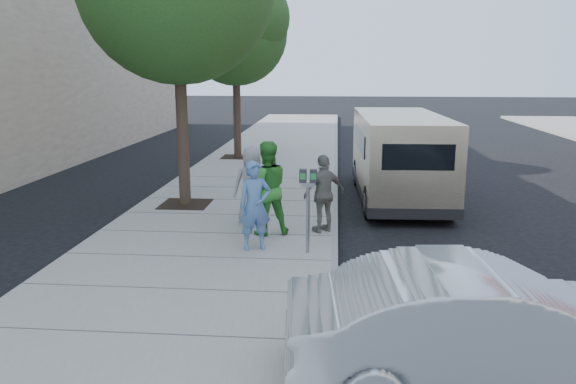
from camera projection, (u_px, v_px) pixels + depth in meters
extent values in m
plane|color=black|center=(265.00, 241.00, 11.54)|extent=(120.00, 120.00, 0.00)
cube|color=gray|center=(217.00, 236.00, 11.60)|extent=(5.00, 60.00, 0.15)
cube|color=gray|center=(335.00, 239.00, 11.40)|extent=(0.12, 60.00, 0.16)
cube|color=black|center=(186.00, 204.00, 14.03)|extent=(1.20, 1.20, 0.01)
cylinder|color=#38281E|center=(182.00, 125.00, 13.60)|extent=(0.28, 0.28, 3.96)
cube|color=black|center=(238.00, 157.00, 21.42)|extent=(1.20, 1.20, 0.01)
cylinder|color=#38281E|center=(237.00, 111.00, 21.04)|extent=(0.28, 0.28, 3.52)
sphere|color=#1A4F1E|center=(235.00, 33.00, 20.43)|extent=(3.80, 3.80, 3.80)
sphere|color=#1A4F1E|center=(250.00, 18.00, 19.88)|extent=(2.85, 2.85, 2.85)
sphere|color=#1A4F1E|center=(224.00, 26.00, 20.89)|extent=(2.66, 2.66, 2.66)
cylinder|color=gray|center=(308.00, 220.00, 10.23)|extent=(0.06, 0.06, 1.24)
cube|color=gray|center=(308.00, 184.00, 10.08)|extent=(0.25, 0.07, 0.09)
cube|color=#2D2D30|center=(303.00, 176.00, 10.06)|extent=(0.13, 0.11, 0.24)
cube|color=#2D2D30|center=(313.00, 176.00, 10.04)|extent=(0.13, 0.11, 0.24)
cube|color=beige|center=(399.00, 154.00, 14.85)|extent=(2.26, 5.67, 2.06)
cube|color=beige|center=(385.00, 156.00, 17.95)|extent=(1.93, 0.63, 0.88)
cube|color=black|center=(418.00, 157.00, 12.03)|extent=(1.56, 0.07, 0.57)
cylinder|color=black|center=(359.00, 173.00, 16.89)|extent=(0.30, 0.80, 0.79)
cylinder|color=black|center=(420.00, 173.00, 16.79)|extent=(0.30, 0.80, 0.79)
cylinder|color=black|center=(370.00, 202.00, 13.18)|extent=(0.30, 0.80, 0.79)
cylinder|color=black|center=(449.00, 203.00, 13.08)|extent=(0.30, 0.80, 0.79)
imported|color=silver|center=(488.00, 330.00, 6.05)|extent=(4.49, 1.88, 1.44)
imported|color=#527CAF|center=(255.00, 206.00, 10.39)|extent=(0.71, 0.59, 1.67)
imported|color=green|center=(266.00, 188.00, 11.34)|extent=(1.11, 0.97, 1.91)
imported|color=gray|center=(253.00, 185.00, 12.20)|extent=(0.92, 0.69, 1.70)
imported|color=slate|center=(324.00, 194.00, 11.52)|extent=(1.01, 0.86, 1.62)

